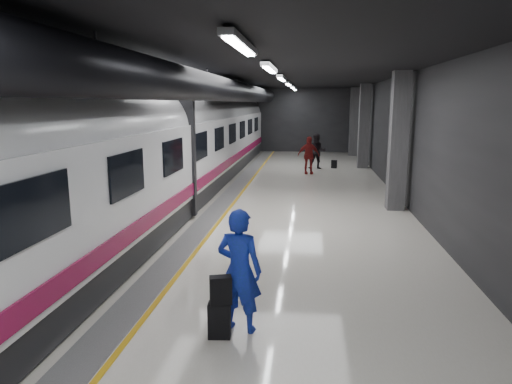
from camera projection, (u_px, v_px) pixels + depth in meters
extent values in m
plane|color=silver|center=(252.00, 220.00, 13.85)|extent=(40.00, 40.00, 0.00)
cube|color=black|center=(252.00, 67.00, 12.99)|extent=(10.00, 40.00, 0.02)
cube|color=#28282B|center=(287.00, 120.00, 32.91)|extent=(10.00, 0.02, 4.50)
cube|color=#28282B|center=(91.00, 144.00, 14.00)|extent=(0.02, 40.00, 4.50)
cube|color=#28282B|center=(428.00, 148.00, 12.84)|extent=(0.02, 40.00, 4.50)
cube|color=slate|center=(209.00, 218.00, 14.01)|extent=(0.65, 39.80, 0.01)
cube|color=gold|center=(221.00, 219.00, 13.96)|extent=(0.10, 39.80, 0.01)
cylinder|color=black|center=(208.00, 87.00, 13.25)|extent=(0.80, 38.00, 0.80)
cube|color=silver|center=(241.00, 44.00, 7.09)|extent=(0.22, 2.60, 0.10)
cube|color=silver|center=(270.00, 68.00, 11.96)|extent=(0.22, 2.60, 0.10)
cube|color=silver|center=(282.00, 78.00, 16.83)|extent=(0.22, 2.60, 0.10)
cube|color=silver|center=(288.00, 83.00, 21.71)|extent=(0.22, 2.60, 0.10)
cube|color=silver|center=(293.00, 87.00, 26.58)|extent=(0.22, 2.60, 0.10)
cube|color=silver|center=(295.00, 89.00, 30.48)|extent=(0.22, 2.60, 0.10)
cube|color=#515154|center=(398.00, 142.00, 14.84)|extent=(0.55, 0.55, 4.50)
cube|color=#515154|center=(364.00, 126.00, 24.58)|extent=(0.55, 0.55, 4.50)
cube|color=#515154|center=(354.00, 122.00, 30.43)|extent=(0.55, 0.55, 4.50)
cube|color=black|center=(149.00, 206.00, 14.17)|extent=(2.80, 38.00, 0.60)
cube|color=white|center=(146.00, 161.00, 13.90)|extent=(2.90, 38.00, 2.20)
cylinder|color=white|center=(145.00, 130.00, 13.71)|extent=(2.80, 38.00, 2.80)
cube|color=maroon|center=(194.00, 188.00, 13.88)|extent=(0.04, 38.00, 0.35)
cube|color=black|center=(146.00, 153.00, 13.85)|extent=(3.05, 0.25, 3.80)
cube|color=black|center=(35.00, 210.00, 5.85)|extent=(0.05, 1.60, 0.85)
cube|color=black|center=(127.00, 174.00, 8.78)|extent=(0.05, 1.60, 0.85)
cube|color=black|center=(173.00, 156.00, 11.70)|extent=(0.05, 1.60, 0.85)
cube|color=black|center=(201.00, 146.00, 14.62)|extent=(0.05, 1.60, 0.85)
cube|color=black|center=(219.00, 138.00, 17.55)|extent=(0.05, 1.60, 0.85)
cube|color=black|center=(233.00, 133.00, 20.47)|extent=(0.05, 1.60, 0.85)
cube|color=black|center=(242.00, 129.00, 23.39)|extent=(0.05, 1.60, 0.85)
cube|color=black|center=(250.00, 127.00, 26.31)|extent=(0.05, 1.60, 0.85)
cube|color=black|center=(256.00, 124.00, 29.24)|extent=(0.05, 1.60, 0.85)
imported|color=#1A23CA|center=(239.00, 270.00, 6.98)|extent=(0.79, 0.60, 1.95)
cube|color=black|center=(219.00, 320.00, 6.88)|extent=(0.35, 0.24, 0.55)
cube|color=black|center=(221.00, 290.00, 6.77)|extent=(0.36, 0.26, 0.43)
imported|color=black|center=(317.00, 151.00, 24.35)|extent=(0.92, 0.72, 1.89)
imported|color=maroon|center=(308.00, 155.00, 22.69)|extent=(1.16, 0.67, 1.86)
cube|color=black|center=(334.00, 164.00, 24.78)|extent=(0.33, 0.25, 0.44)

